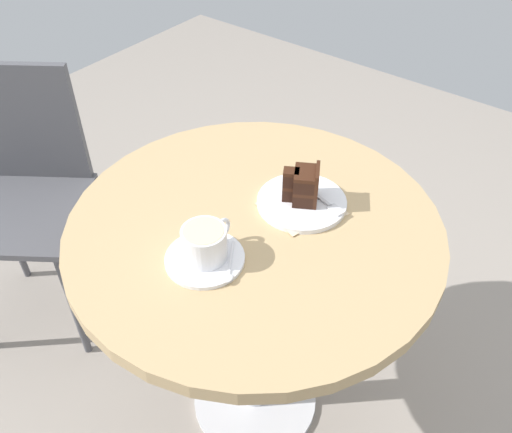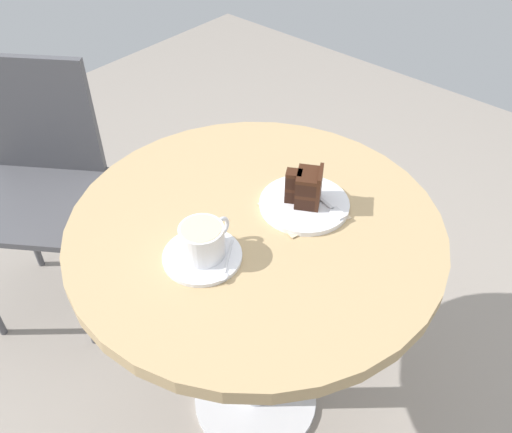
{
  "view_description": "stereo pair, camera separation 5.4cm",
  "coord_description": "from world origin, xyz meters",
  "px_view_note": "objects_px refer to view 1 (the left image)",
  "views": [
    {
      "loc": [
        -0.69,
        -0.53,
        1.53
      ],
      "look_at": [
        -0.02,
        -0.02,
        0.78
      ],
      "focal_mm": 38.0,
      "sensor_mm": 36.0,
      "label": 1
    },
    {
      "loc": [
        -0.66,
        -0.58,
        1.53
      ],
      "look_at": [
        -0.02,
        -0.02,
        0.78
      ],
      "focal_mm": 38.0,
      "sensor_mm": 36.0,
      "label": 2
    }
  ],
  "objects_px": {
    "coffee_cup": "(205,242)",
    "fork": "(324,201)",
    "cake_slice": "(304,186)",
    "cake_plate": "(302,202)",
    "teaspoon": "(230,267)",
    "napkin": "(301,206)",
    "cafe_chair": "(23,180)",
    "saucer": "(205,259)"
  },
  "relations": [
    {
      "from": "coffee_cup",
      "to": "fork",
      "type": "height_order",
      "value": "coffee_cup"
    },
    {
      "from": "cake_slice",
      "to": "fork",
      "type": "distance_m",
      "value": 0.06
    },
    {
      "from": "fork",
      "to": "cake_plate",
      "type": "bearing_deg",
      "value": -136.77
    },
    {
      "from": "teaspoon",
      "to": "fork",
      "type": "relative_size",
      "value": 0.67
    },
    {
      "from": "teaspoon",
      "to": "cake_slice",
      "type": "relative_size",
      "value": 1.09
    },
    {
      "from": "cake_slice",
      "to": "fork",
      "type": "height_order",
      "value": "cake_slice"
    },
    {
      "from": "napkin",
      "to": "cafe_chair",
      "type": "relative_size",
      "value": 0.23
    },
    {
      "from": "cake_slice",
      "to": "cake_plate",
      "type": "bearing_deg",
      "value": 155.99
    },
    {
      "from": "saucer",
      "to": "teaspoon",
      "type": "relative_size",
      "value": 1.64
    },
    {
      "from": "cafe_chair",
      "to": "napkin",
      "type": "bearing_deg",
      "value": -22.58
    },
    {
      "from": "saucer",
      "to": "napkin",
      "type": "xyz_separation_m",
      "value": [
        0.25,
        -0.06,
        -0.0
      ]
    },
    {
      "from": "teaspoon",
      "to": "cake_slice",
      "type": "height_order",
      "value": "cake_slice"
    },
    {
      "from": "cake_slice",
      "to": "fork",
      "type": "xyz_separation_m",
      "value": [
        0.02,
        -0.04,
        -0.04
      ]
    },
    {
      "from": "teaspoon",
      "to": "cafe_chair",
      "type": "relative_size",
      "value": 0.12
    },
    {
      "from": "cake_slice",
      "to": "napkin",
      "type": "xyz_separation_m",
      "value": [
        -0.01,
        -0.0,
        -0.05
      ]
    },
    {
      "from": "napkin",
      "to": "cafe_chair",
      "type": "bearing_deg",
      "value": 102.46
    },
    {
      "from": "coffee_cup",
      "to": "cake_slice",
      "type": "height_order",
      "value": "cake_slice"
    },
    {
      "from": "napkin",
      "to": "cake_plate",
      "type": "bearing_deg",
      "value": 22.48
    },
    {
      "from": "saucer",
      "to": "teaspoon",
      "type": "distance_m",
      "value": 0.06
    },
    {
      "from": "saucer",
      "to": "cake_plate",
      "type": "bearing_deg",
      "value": -12.11
    },
    {
      "from": "teaspoon",
      "to": "napkin",
      "type": "height_order",
      "value": "teaspoon"
    },
    {
      "from": "teaspoon",
      "to": "fork",
      "type": "distance_m",
      "value": 0.28
    },
    {
      "from": "saucer",
      "to": "napkin",
      "type": "relative_size",
      "value": 0.82
    },
    {
      "from": "saucer",
      "to": "coffee_cup",
      "type": "bearing_deg",
      "value": 11.31
    },
    {
      "from": "coffee_cup",
      "to": "napkin",
      "type": "distance_m",
      "value": 0.26
    },
    {
      "from": "cake_plate",
      "to": "fork",
      "type": "xyz_separation_m",
      "value": [
        0.02,
        -0.04,
        0.01
      ]
    },
    {
      "from": "coffee_cup",
      "to": "cafe_chair",
      "type": "relative_size",
      "value": 0.14
    },
    {
      "from": "teaspoon",
      "to": "cake_slice",
      "type": "xyz_separation_m",
      "value": [
        0.26,
        0.0,
        0.04
      ]
    },
    {
      "from": "saucer",
      "to": "napkin",
      "type": "bearing_deg",
      "value": -13.55
    },
    {
      "from": "fork",
      "to": "cafe_chair",
      "type": "bearing_deg",
      "value": -151.27
    },
    {
      "from": "teaspoon",
      "to": "saucer",
      "type": "bearing_deg",
      "value": -115.03
    },
    {
      "from": "cake_plate",
      "to": "coffee_cup",
      "type": "bearing_deg",
      "value": 167.4
    },
    {
      "from": "teaspoon",
      "to": "coffee_cup",
      "type": "bearing_deg",
      "value": -120.53
    },
    {
      "from": "coffee_cup",
      "to": "teaspoon",
      "type": "xyz_separation_m",
      "value": [
        0.0,
        -0.06,
        -0.03
      ]
    },
    {
      "from": "coffee_cup",
      "to": "fork",
      "type": "distance_m",
      "value": 0.3
    },
    {
      "from": "teaspoon",
      "to": "cafe_chair",
      "type": "xyz_separation_m",
      "value": [
        0.05,
        0.87,
        -0.23
      ]
    },
    {
      "from": "cake_plate",
      "to": "cafe_chair",
      "type": "xyz_separation_m",
      "value": [
        -0.2,
        0.87,
        -0.22
      ]
    },
    {
      "from": "coffee_cup",
      "to": "cake_plate",
      "type": "distance_m",
      "value": 0.27
    },
    {
      "from": "saucer",
      "to": "cake_plate",
      "type": "height_order",
      "value": "cake_plate"
    },
    {
      "from": "cake_plate",
      "to": "cake_slice",
      "type": "height_order",
      "value": "cake_slice"
    },
    {
      "from": "saucer",
      "to": "fork",
      "type": "xyz_separation_m",
      "value": [
        0.29,
        -0.1,
        0.01
      ]
    },
    {
      "from": "fork",
      "to": "cafe_chair",
      "type": "height_order",
      "value": "cafe_chair"
    }
  ]
}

